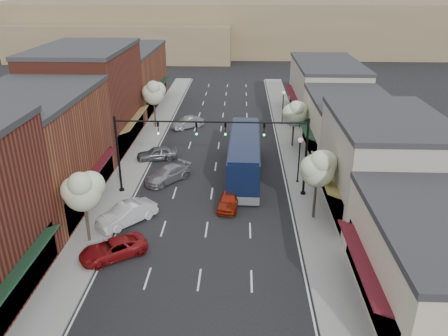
# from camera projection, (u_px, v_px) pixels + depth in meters

# --- Properties ---
(ground) EXTENTS (160.00, 160.00, 0.00)m
(ground) POSITION_uv_depth(u_px,v_px,m) (204.00, 244.00, 31.19)
(ground) COLOR black
(ground) RESTS_ON ground
(sidewalk_left) EXTENTS (2.80, 73.00, 0.15)m
(sidewalk_left) POSITION_uv_depth(u_px,v_px,m) (142.00, 149.00, 48.40)
(sidewalk_left) COLOR gray
(sidewalk_left) RESTS_ON ground
(sidewalk_right) EXTENTS (2.80, 73.00, 0.15)m
(sidewalk_right) POSITION_uv_depth(u_px,v_px,m) (294.00, 151.00, 47.78)
(sidewalk_right) COLOR gray
(sidewalk_right) RESTS_ON ground
(curb_left) EXTENTS (0.25, 73.00, 0.17)m
(curb_left) POSITION_uv_depth(u_px,v_px,m) (155.00, 149.00, 48.35)
(curb_left) COLOR gray
(curb_left) RESTS_ON ground
(curb_right) EXTENTS (0.25, 73.00, 0.17)m
(curb_right) POSITION_uv_depth(u_px,v_px,m) (282.00, 151.00, 47.83)
(curb_right) COLOR gray
(curb_right) RESTS_ON ground
(bldg_left_midnear) EXTENTS (10.14, 14.10, 9.40)m
(bldg_left_midnear) POSITION_uv_depth(u_px,v_px,m) (34.00, 150.00, 35.33)
(bldg_left_midnear) COLOR brown
(bldg_left_midnear) RESTS_ON ground
(bldg_left_midfar) EXTENTS (10.14, 14.10, 10.90)m
(bldg_left_midfar) POSITION_uv_depth(u_px,v_px,m) (89.00, 98.00, 47.85)
(bldg_left_midfar) COLOR maroon
(bldg_left_midfar) RESTS_ON ground
(bldg_left_far) EXTENTS (10.14, 18.10, 8.40)m
(bldg_left_far) POSITION_uv_depth(u_px,v_px,m) (126.00, 78.00, 63.00)
(bldg_left_far) COLOR brown
(bldg_left_far) RESTS_ON ground
(bldg_right_near) EXTENTS (9.14, 12.10, 5.90)m
(bldg_right_near) POSITION_uv_depth(u_px,v_px,m) (442.00, 266.00, 24.02)
(bldg_right_near) COLOR beige
(bldg_right_near) RESTS_ON ground
(bldg_right_midnear) EXTENTS (9.14, 12.10, 7.90)m
(bldg_right_midnear) POSITION_uv_depth(u_px,v_px,m) (382.00, 164.00, 34.61)
(bldg_right_midnear) COLOR #A79D8F
(bldg_right_midnear) RESTS_ON ground
(bldg_right_midfar) EXTENTS (9.14, 12.10, 6.40)m
(bldg_right_midfar) POSITION_uv_depth(u_px,v_px,m) (347.00, 126.00, 45.89)
(bldg_right_midfar) COLOR beige
(bldg_right_midfar) RESTS_ON ground
(bldg_right_far) EXTENTS (9.14, 16.10, 7.40)m
(bldg_right_far) POSITION_uv_depth(u_px,v_px,m) (325.00, 90.00, 58.51)
(bldg_right_far) COLOR #A79D8F
(bldg_right_far) RESTS_ON ground
(hill_far) EXTENTS (120.00, 30.00, 12.00)m
(hill_far) POSITION_uv_depth(u_px,v_px,m) (233.00, 27.00, 111.17)
(hill_far) COLOR #7A6647
(hill_far) RESTS_ON ground
(hill_near) EXTENTS (50.00, 20.00, 8.00)m
(hill_near) POSITION_uv_depth(u_px,v_px,m) (125.00, 40.00, 101.90)
(hill_near) COLOR #7A6647
(hill_near) RESTS_ON ground
(signal_mast_right) EXTENTS (8.22, 0.46, 7.00)m
(signal_mast_right) POSITION_uv_depth(u_px,v_px,m) (278.00, 145.00, 36.45)
(signal_mast_right) COLOR black
(signal_mast_right) RESTS_ON ground
(signal_mast_left) EXTENTS (8.22, 0.46, 7.00)m
(signal_mast_left) POSITION_uv_depth(u_px,v_px,m) (145.00, 144.00, 36.86)
(signal_mast_left) COLOR black
(signal_mast_left) RESTS_ON ground
(tree_right_near) EXTENTS (2.85, 2.65, 5.95)m
(tree_right_near) POSITION_uv_depth(u_px,v_px,m) (318.00, 167.00, 32.71)
(tree_right_near) COLOR #47382B
(tree_right_near) RESTS_ON ground
(tree_right_far) EXTENTS (2.85, 2.65, 5.43)m
(tree_right_far) POSITION_uv_depth(u_px,v_px,m) (295.00, 113.00, 47.54)
(tree_right_far) COLOR #47382B
(tree_right_far) RESTS_ON ground
(tree_left_near) EXTENTS (2.85, 2.65, 5.69)m
(tree_left_near) POSITION_uv_depth(u_px,v_px,m) (83.00, 190.00, 29.74)
(tree_left_near) COLOR #47382B
(tree_left_near) RESTS_ON ground
(tree_left_far) EXTENTS (2.85, 2.65, 6.13)m
(tree_left_far) POSITION_uv_depth(u_px,v_px,m) (154.00, 92.00, 53.39)
(tree_left_far) COLOR #47382B
(tree_left_far) RESTS_ON ground
(lamp_post_near) EXTENTS (0.44, 0.44, 4.44)m
(lamp_post_near) POSITION_uv_depth(u_px,v_px,m) (299.00, 153.00, 39.31)
(lamp_post_near) COLOR black
(lamp_post_near) RESTS_ON ground
(lamp_post_far) EXTENTS (0.44, 0.44, 4.44)m
(lamp_post_far) POSITION_uv_depth(u_px,v_px,m) (283.00, 102.00, 55.33)
(lamp_post_far) COLOR black
(lamp_post_far) RESTS_ON ground
(coach_bus) EXTENTS (3.10, 12.91, 3.93)m
(coach_bus) POSITION_uv_depth(u_px,v_px,m) (244.00, 156.00, 41.23)
(coach_bus) COLOR black
(coach_bus) RESTS_ON ground
(red_hatchback) EXTENTS (2.17, 4.24, 1.38)m
(red_hatchback) POSITION_uv_depth(u_px,v_px,m) (229.00, 199.00, 36.03)
(red_hatchback) COLOR maroon
(red_hatchback) RESTS_ON ground
(parked_car_a) EXTENTS (4.94, 4.28, 1.26)m
(parked_car_a) POSITION_uv_depth(u_px,v_px,m) (113.00, 249.00, 29.56)
(parked_car_a) COLOR maroon
(parked_car_a) RESTS_ON ground
(parked_car_b) EXTENTS (4.45, 4.65, 1.57)m
(parked_car_b) POSITION_uv_depth(u_px,v_px,m) (127.00, 214.00, 33.62)
(parked_car_b) COLOR silver
(parked_car_b) RESTS_ON ground
(parked_car_c) EXTENTS (4.56, 4.98, 1.40)m
(parked_car_c) POSITION_uv_depth(u_px,v_px,m) (168.00, 174.00, 40.60)
(parked_car_c) COLOR gray
(parked_car_c) RESTS_ON ground
(parked_car_d) EXTENTS (4.48, 2.78, 1.42)m
(parked_car_d) POSITION_uv_depth(u_px,v_px,m) (157.00, 153.00, 45.41)
(parked_car_d) COLOR #55575D
(parked_car_d) RESTS_ON ground
(parked_car_e) EXTENTS (4.19, 3.77, 1.38)m
(parked_car_e) POSITION_uv_depth(u_px,v_px,m) (187.00, 123.00, 55.05)
(parked_car_e) COLOR #9E9EA3
(parked_car_e) RESTS_ON ground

